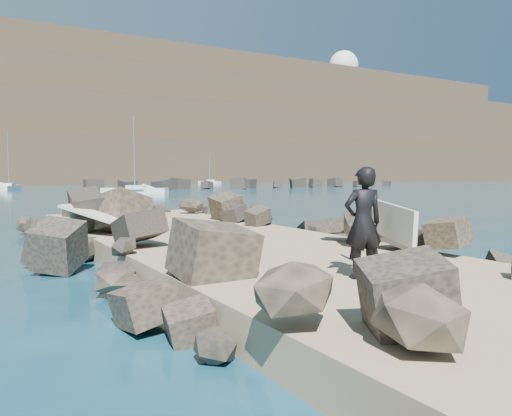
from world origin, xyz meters
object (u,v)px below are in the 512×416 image
object	(u,v)px
surfer_with_board	(366,222)
radome	(344,70)
sailboat_f	(210,183)
surfboard_resting	(98,220)

from	to	relation	value
surfer_with_board	radome	world-z (taller)	radome
surfer_with_board	sailboat_f	size ratio (longest dim) A/B	0.34
surfboard_resting	sailboat_f	bearing A→B (deg)	27.75
surfboard_resting	sailboat_f	size ratio (longest dim) A/B	0.37
surfboard_resting	radome	size ratio (longest dim) A/B	0.13
surfboard_resting	radome	world-z (taller)	radome
surfboard_resting	radome	distance (m)	192.11
sailboat_f	surfer_with_board	bearing A→B (deg)	-113.72
surfer_with_board	sailboat_f	xyz separation A→B (m)	(39.11, 89.02, -1.17)
surfboard_resting	surfer_with_board	xyz separation A→B (m)	(2.49, -7.88, 0.48)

